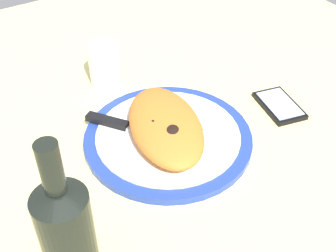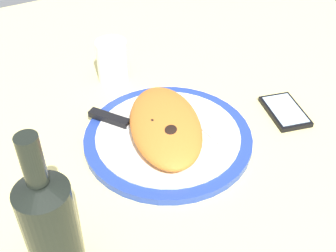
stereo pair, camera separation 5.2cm
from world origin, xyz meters
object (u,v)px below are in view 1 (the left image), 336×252
at_px(calzone, 165,125).
at_px(water_glass, 105,67).
at_px(wine_bottle, 67,235).
at_px(knife, 123,126).
at_px(smartphone, 279,105).
at_px(plate, 168,138).
at_px(fork, 199,124).

distance_m(calzone, water_glass, 0.24).
height_order(calzone, wine_bottle, wine_bottle).
relative_size(knife, smartphone, 1.57).
distance_m(water_glass, wine_bottle, 0.49).
relative_size(plate, calzone, 1.20).
xyz_separation_m(calzone, knife, (0.06, 0.06, -0.02)).
relative_size(calzone, water_glass, 2.77).
distance_m(calzone, knife, 0.09).
bearing_deg(calzone, smartphone, -98.65).
bearing_deg(knife, water_glass, -16.22).
bearing_deg(fork, water_glass, 16.64).
height_order(fork, knife, knife).
height_order(water_glass, wine_bottle, wine_bottle).
relative_size(smartphone, wine_bottle, 0.48).
bearing_deg(fork, smartphone, -98.49).
height_order(calzone, smartphone, calzone).
xyz_separation_m(knife, water_glass, (0.18, -0.05, 0.02)).
xyz_separation_m(knife, smartphone, (-0.10, -0.32, -0.02)).
bearing_deg(smartphone, plate, 81.34).
distance_m(fork, wine_bottle, 0.38).
distance_m(plate, knife, 0.09).
xyz_separation_m(calzone, fork, (-0.01, -0.07, -0.02)).
height_order(plate, calzone, calzone).
bearing_deg(plate, wine_bottle, 123.29).
bearing_deg(plate, knife, 44.90).
bearing_deg(wine_bottle, plate, -56.71).
distance_m(fork, water_glass, 0.27).
bearing_deg(wine_bottle, fork, -63.64).
relative_size(fork, wine_bottle, 0.61).
height_order(knife, water_glass, water_glass).
height_order(plate, wine_bottle, wine_bottle).
height_order(calzone, knife, calzone).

